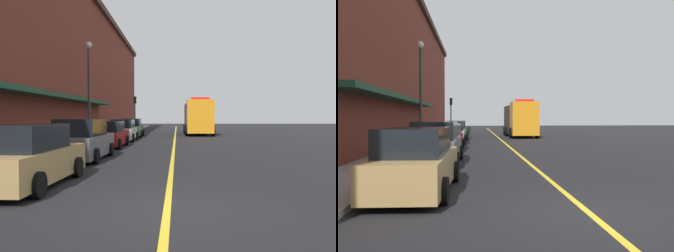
{
  "view_description": "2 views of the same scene",
  "coord_description": "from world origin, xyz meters",
  "views": [
    {
      "loc": [
        0.21,
        -7.51,
        1.95
      ],
      "look_at": [
        -0.76,
        29.93,
        0.88
      ],
      "focal_mm": 38.45,
      "sensor_mm": 36.0,
      "label": 1
    },
    {
      "loc": [
        -2.38,
        -7.49,
        1.99
      ],
      "look_at": [
        0.47,
        24.9,
        1.22
      ],
      "focal_mm": 38.95,
      "sensor_mm": 36.0,
      "label": 2
    }
  ],
  "objects": [
    {
      "name": "parking_meter_1",
      "position": [
        -5.35,
        10.6,
        1.06
      ],
      "size": [
        0.14,
        0.18,
        1.33
      ],
      "color": "#4C4C51",
      "rests_on": "sidewalk_left"
    },
    {
      "name": "parked_car_3",
      "position": [
        -4.0,
        20.39,
        0.78
      ],
      "size": [
        2.03,
        4.65,
        1.66
      ],
      "rotation": [
        0.0,
        0.0,
        1.58
      ],
      "color": "silver",
      "rests_on": "ground"
    },
    {
      "name": "parking_meter_0",
      "position": [
        -5.35,
        23.77,
        1.06
      ],
      "size": [
        0.14,
        0.18,
        1.33
      ],
      "color": "#4C4C51",
      "rests_on": "sidewalk_left"
    },
    {
      "name": "parking_meter_2",
      "position": [
        -5.35,
        24.13,
        1.06
      ],
      "size": [
        0.14,
        0.18,
        1.33
      ],
      "color": "#4C4C51",
      "rests_on": "sidewalk_left"
    },
    {
      "name": "street_lamp_left",
      "position": [
        -5.95,
        17.43,
        4.4
      ],
      "size": [
        0.44,
        0.44,
        6.94
      ],
      "color": "#33383D",
      "rests_on": "sidewalk_left"
    },
    {
      "name": "parked_car_2",
      "position": [
        -4.02,
        14.59,
        0.76
      ],
      "size": [
        2.06,
        4.42,
        1.62
      ],
      "rotation": [
        0.0,
        0.0,
        1.55
      ],
      "color": "maroon",
      "rests_on": "ground"
    },
    {
      "name": "parked_car_0",
      "position": [
        -3.89,
        2.26,
        0.8
      ],
      "size": [
        2.09,
        4.83,
        1.72
      ],
      "rotation": [
        0.0,
        0.0,
        1.53
      ],
      "color": "#A5844C",
      "rests_on": "ground"
    },
    {
      "name": "sidewalk_left",
      "position": [
        -6.2,
        25.0,
        0.07
      ],
      "size": [
        2.4,
        70.0,
        0.15
      ],
      "primitive_type": "cube",
      "color": "gray",
      "rests_on": "ground"
    },
    {
      "name": "utility_truck",
      "position": [
        2.34,
        29.72,
        1.76
      ],
      "size": [
        2.92,
        8.33,
        3.7
      ],
      "rotation": [
        0.0,
        0.0,
        -1.56
      ],
      "color": "orange",
      "rests_on": "ground"
    },
    {
      "name": "parked_car_1",
      "position": [
        -4.0,
        8.29,
        0.84
      ],
      "size": [
        2.19,
        4.86,
        1.81
      ],
      "rotation": [
        0.0,
        0.0,
        1.55
      ],
      "color": "#595B60",
      "rests_on": "ground"
    },
    {
      "name": "ground_plane",
      "position": [
        0.0,
        25.0,
        0.0
      ],
      "size": [
        112.0,
        112.0,
        0.0
      ],
      "primitive_type": "plane",
      "color": "black"
    },
    {
      "name": "brick_building_left",
      "position": [
        -13.05,
        23.99,
        6.49
      ],
      "size": [
        12.47,
        64.0,
        12.97
      ],
      "color": "maroon",
      "rests_on": "ground"
    },
    {
      "name": "traffic_light_near",
      "position": [
        -5.29,
        39.15,
        3.16
      ],
      "size": [
        0.38,
        0.36,
        4.3
      ],
      "color": "#232326",
      "rests_on": "sidewalk_left"
    },
    {
      "name": "parked_car_4",
      "position": [
        -4.02,
        25.88,
        0.79
      ],
      "size": [
        2.2,
        4.52,
        1.69
      ],
      "rotation": [
        0.0,
        0.0,
        1.6
      ],
      "color": "#2D5133",
      "rests_on": "ground"
    },
    {
      "name": "lane_center_stripe",
      "position": [
        0.0,
        25.0,
        0.0
      ],
      "size": [
        0.16,
        70.0,
        0.01
      ],
      "primitive_type": "cube",
      "color": "gold",
      "rests_on": "ground"
    }
  ]
}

